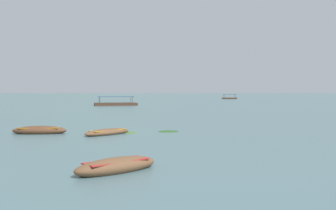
% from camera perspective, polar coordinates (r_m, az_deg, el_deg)
% --- Properties ---
extents(ground_plane, '(6000.00, 6000.00, 0.00)m').
position_cam_1_polar(ground_plane, '(1506.66, -2.20, 1.87)').
color(ground_plane, slate).
extents(mountain_2, '(2120.43, 2120.43, 556.58)m').
position_cam_1_polar(mountain_2, '(2411.87, -13.16, 8.49)').
color(mountain_2, '#56665B').
rests_on(mountain_2, ground).
extents(rowboat_1, '(4.08, 4.23, 0.61)m').
position_cam_1_polar(rowboat_1, '(31.79, -9.12, -4.08)').
color(rowboat_1, brown).
rests_on(rowboat_1, ground).
extents(rowboat_3, '(4.55, 1.53, 0.83)m').
position_cam_1_polar(rowboat_3, '(33.86, -18.83, -3.68)').
color(rowboat_3, brown).
rests_on(rowboat_3, ground).
extents(rowboat_4, '(4.09, 3.69, 0.78)m').
position_cam_1_polar(rowboat_4, '(17.16, -7.76, -9.11)').
color(rowboat_4, brown).
rests_on(rowboat_4, ground).
extents(ferry_0, '(7.64, 4.51, 2.54)m').
position_cam_1_polar(ferry_0, '(187.10, 9.27, 1.03)').
color(ferry_0, brown).
rests_on(ferry_0, ground).
extents(ferry_1, '(11.45, 6.12, 2.54)m').
position_cam_1_polar(ferry_1, '(98.26, -7.89, 0.18)').
color(ferry_1, '#4C3323').
rests_on(ferry_1, ground).
extents(weed_patch_0, '(1.98, 2.05, 0.14)m').
position_cam_1_polar(weed_patch_0, '(32.97, -5.75, -4.18)').
color(weed_patch_0, '#477033').
rests_on(weed_patch_0, ground).
extents(weed_patch_3, '(2.66, 2.67, 0.14)m').
position_cam_1_polar(weed_patch_3, '(33.76, 0.10, -4.03)').
color(weed_patch_3, '#2D5628').
rests_on(weed_patch_3, ground).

